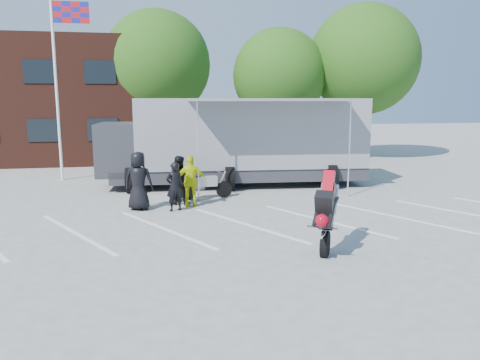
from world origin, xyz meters
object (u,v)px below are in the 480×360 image
object	(u,v)px
tree_mid	(279,76)
tree_left	(157,64)
spectator_leather_b	(175,187)
spectator_hivis	(191,181)
spectator_leather_c	(179,180)
flagpole	(61,66)
transporter_truck	(239,185)
spectator_leather_a	(139,181)
stunt_bike_rider	(329,247)
parked_motorcycle	(206,198)
tree_right	(364,60)

from	to	relation	value
tree_mid	tree_left	bearing A→B (deg)	171.87
spectator_leather_b	spectator_hivis	distance (m)	0.78
tree_mid	spectator_leather_c	size ratio (longest dim) A/B	4.49
flagpole	spectator_hivis	world-z (taller)	flagpole
spectator_leather_c	flagpole	bearing A→B (deg)	-29.40
tree_mid	spectator_leather_c	xyz separation A→B (m)	(-6.60, -10.94, -4.09)
transporter_truck	spectator_leather_b	world-z (taller)	transporter_truck
spectator_leather_a	spectator_leather_c	world-z (taller)	spectator_leather_a
tree_mid	spectator_leather_c	world-z (taller)	tree_mid
stunt_bike_rider	spectator_leather_b	distance (m)	5.87
flagpole	spectator_leather_b	bearing A→B (deg)	-57.02
tree_left	transporter_truck	world-z (taller)	tree_left
tree_left	spectator_hivis	xyz separation A→B (m)	(0.80, -12.36, -4.68)
parked_motorcycle	spectator_hivis	world-z (taller)	spectator_hivis
parked_motorcycle	spectator_leather_c	world-z (taller)	spectator_leather_c
tree_right	transporter_truck	bearing A→B (deg)	-140.54
tree_left	tree_mid	bearing A→B (deg)	-8.13
transporter_truck	stunt_bike_rider	distance (m)	8.70
tree_mid	parked_motorcycle	size ratio (longest dim) A/B	3.75
tree_left	spectator_hivis	world-z (taller)	tree_left
transporter_truck	spectator_leather_c	size ratio (longest dim) A/B	6.72
flagpole	spectator_leather_a	distance (m)	8.36
spectator_leather_c	transporter_truck	bearing A→B (deg)	-108.52
flagpole	tree_mid	bearing A→B (deg)	23.97
tree_left	tree_mid	xyz separation A→B (m)	(7.00, -1.00, -0.62)
flagpole	spectator_leather_a	world-z (taller)	flagpole
tree_left	tree_right	bearing A→B (deg)	-7.13
tree_left	tree_mid	size ratio (longest dim) A/B	1.13
spectator_leather_c	spectator_hivis	bearing A→B (deg)	155.12
tree_mid	tree_right	bearing A→B (deg)	-5.71
tree_mid	parked_motorcycle	distance (m)	12.61
tree_mid	transporter_truck	world-z (taller)	tree_mid
flagpole	parked_motorcycle	xyz separation A→B (m)	(5.68, -5.17, -5.05)
stunt_bike_rider	spectator_leather_a	bearing A→B (deg)	163.22
flagpole	spectator_leather_a	xyz separation A→B (m)	(3.31, -6.51, -4.08)
tree_right	spectator_leather_c	world-z (taller)	tree_right
tree_mid	spectator_leather_b	xyz separation A→B (m)	(-6.79, -11.87, -4.13)
parked_motorcycle	stunt_bike_rider	world-z (taller)	stunt_bike_rider
transporter_truck	spectator_hivis	world-z (taller)	transporter_truck
transporter_truck	spectator_leather_a	world-z (taller)	spectator_leather_a
flagpole	tree_left	xyz separation A→B (m)	(4.24, 6.00, 0.51)
tree_right	spectator_hivis	distance (m)	16.38
tree_left	spectator_leather_c	xyz separation A→B (m)	(0.40, -11.94, -4.71)
tree_mid	spectator_leather_a	xyz separation A→B (m)	(-7.94, -11.51, -3.97)
stunt_bike_rider	tree_mid	bearing A→B (deg)	108.60
tree_right	spectator_leather_b	distance (m)	17.14
spectator_leather_b	spectator_hivis	bearing A→B (deg)	-159.28
tree_mid	spectator_leather_c	distance (m)	13.41
transporter_truck	spectator_leather_c	world-z (taller)	transporter_truck
stunt_bike_rider	spectator_hivis	world-z (taller)	spectator_hivis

